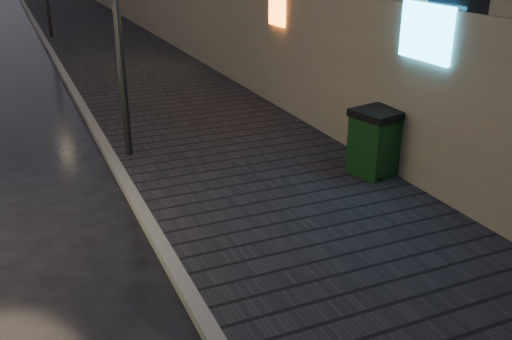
# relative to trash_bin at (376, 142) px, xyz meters

# --- Properties ---
(sidewalk) EXTENTS (4.60, 58.00, 0.15)m
(sidewalk) POSITION_rel_trash_bin_xyz_m (-1.90, 17.83, -0.69)
(sidewalk) COLOR black
(sidewalk) RESTS_ON ground
(curb) EXTENTS (0.20, 58.00, 0.15)m
(curb) POSITION_rel_trash_bin_xyz_m (-4.30, 17.83, -0.69)
(curb) COLOR slate
(curb) RESTS_ON ground
(trash_bin) EXTENTS (0.95, 0.95, 1.22)m
(trash_bin) POSITION_rel_trash_bin_xyz_m (0.00, 0.00, 0.00)
(trash_bin) COLOR black
(trash_bin) RESTS_ON sidewalk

